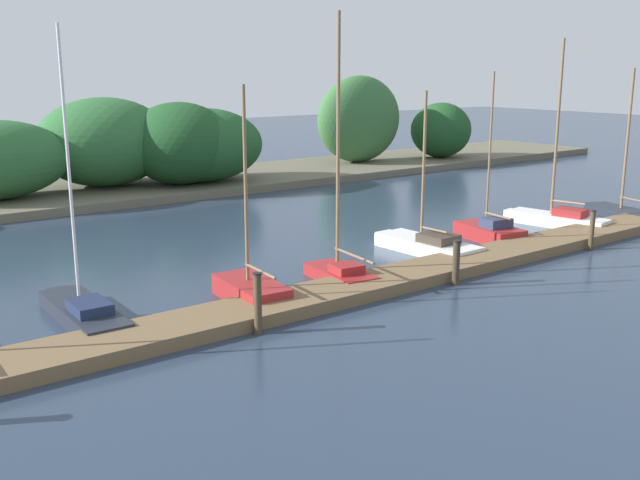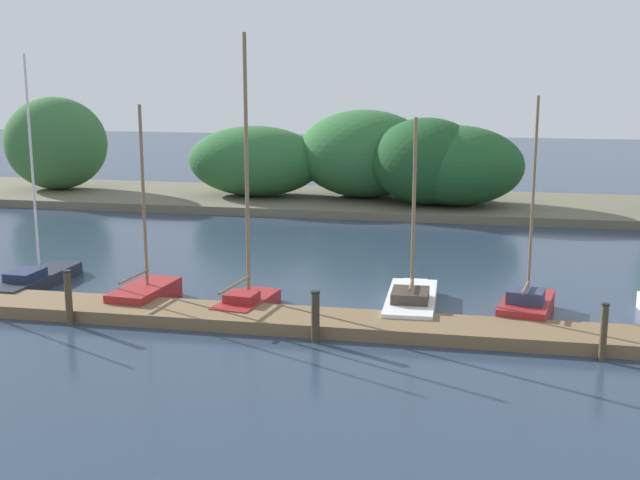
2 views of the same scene
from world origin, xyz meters
name	(u,v)px [view 1 (image 1 of 2)]	position (x,y,z in m)	size (l,w,h in m)	color
dock_pier	(425,272)	(0.00, 14.37, 0.17)	(31.97, 1.80, 0.35)	brown
far_shore	(145,152)	(-0.10, 34.32, 2.09)	(67.13, 8.00, 5.82)	#66604C
sailboat_1	(82,309)	(-9.79, 16.85, 0.31)	(1.25, 4.35, 7.33)	#232833
sailboat_2	(249,288)	(-5.52, 15.69, 0.36)	(1.42, 2.92, 5.88)	maroon
sailboat_3	(340,266)	(-2.37, 15.61, 0.47)	(1.45, 3.27, 7.86)	maroon
sailboat_4	(425,243)	(2.29, 16.61, 0.32)	(1.50, 4.26, 5.55)	white
sailboat_5	(488,230)	(5.54, 16.55, 0.37)	(1.72, 3.01, 6.17)	maroon
sailboat_6	(555,216)	(9.59, 16.47, 0.41)	(1.71, 4.38, 7.41)	white
sailboat_7	(623,210)	(13.51, 15.83, 0.32)	(2.08, 4.08, 6.28)	#232833
mooring_piling_1	(258,303)	(-6.74, 13.32, 0.78)	(0.22, 0.22, 1.54)	#4C3D28
mooring_piling_2	(456,263)	(0.15, 13.24, 0.69)	(0.24, 0.24, 1.36)	#3D3323
mooring_piling_3	(592,230)	(7.17, 13.27, 0.72)	(0.20, 0.20, 1.43)	#4C3D28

